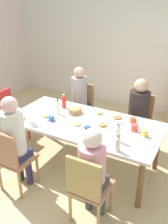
{
  "coord_description": "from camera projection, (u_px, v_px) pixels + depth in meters",
  "views": [
    {
      "loc": [
        1.43,
        -2.62,
        2.31
      ],
      "look_at": [
        0.0,
        0.0,
        0.88
      ],
      "focal_mm": 39.16,
      "sensor_mm": 36.0,
      "label": 1
    }
  ],
  "objects": [
    {
      "name": "ground_plane",
      "position": [
        84.0,
        164.0,
        3.69
      ],
      "size": [
        7.32,
        7.32,
        0.0
      ],
      "primitive_type": "plane",
      "color": "tan"
    },
    {
      "name": "wall_back",
      "position": [
        141.0,
        49.0,
        5.08
      ],
      "size": [
        6.34,
        0.12,
        2.6
      ],
      "primitive_type": "cube",
      "color": "silver",
      "rests_on": "ground_plane"
    },
    {
      "name": "dining_table",
      "position": [
        84.0,
        126.0,
        3.4
      ],
      "size": [
        2.12,
        1.01,
        0.73
      ],
      "color": "silver",
      "rests_on": "ground_plane"
    },
    {
      "name": "chair_0",
      "position": [
        12.0,
        157.0,
        2.99
      ],
      "size": [
        0.4,
        0.4,
        0.9
      ],
      "color": "#AD764B",
      "rests_on": "ground_plane"
    },
    {
      "name": "person_0",
      "position": [
        14.0,
        137.0,
        2.96
      ],
      "size": [
        0.3,
        0.3,
        1.28
      ],
      "color": "#272E43",
      "rests_on": "ground_plane"
    },
    {
      "name": "chair_1",
      "position": [
        139.0,
        118.0,
        3.94
      ],
      "size": [
        0.4,
        0.4,
        0.9
      ],
      "color": "#A88157",
      "rests_on": "ground_plane"
    },
    {
      "name": "person_1",
      "position": [
        139.0,
        108.0,
        3.77
      ],
      "size": [
        0.31,
        0.31,
        1.2
      ],
      "color": "#2A3B50",
      "rests_on": "ground_plane"
    },
    {
      "name": "chair_2",
      "position": [
        82.0,
        105.0,
        4.39
      ],
      "size": [
        0.4,
        0.4,
        0.9
      ],
      "color": "#B7754D",
      "rests_on": "ground_plane"
    },
    {
      "name": "person_2",
      "position": [
        79.0,
        96.0,
        4.23
      ],
      "size": [
        0.3,
        0.3,
        1.24
      ],
      "color": "#32374A",
      "rests_on": "ground_plane"
    },
    {
      "name": "chair_3",
      "position": [
        9.0,
        114.0,
        4.08
      ],
      "size": [
        0.4,
        0.4,
        0.9
      ],
      "color": "red",
      "rests_on": "ground_plane"
    },
    {
      "name": "chair_4",
      "position": [
        88.0,
        186.0,
        2.54
      ],
      "size": [
        0.4,
        0.4,
        0.9
      ],
      "color": "#B27A5A",
      "rests_on": "ground_plane"
    },
    {
      "name": "person_4",
      "position": [
        92.0,
        167.0,
        2.53
      ],
      "size": [
        0.3,
        0.3,
        1.15
      ],
      "color": "#383B41",
      "rests_on": "ground_plane"
    },
    {
      "name": "plate_0",
      "position": [
        103.0,
        126.0,
        3.24
      ],
      "size": [
        0.21,
        0.21,
        0.04
      ],
      "color": "silver",
      "rests_on": "dining_table"
    },
    {
      "name": "plate_1",
      "position": [
        47.0,
        117.0,
        3.48
      ],
      "size": [
        0.2,
        0.2,
        0.04
      ],
      "color": "silver",
      "rests_on": "dining_table"
    },
    {
      "name": "plate_2",
      "position": [
        22.0,
        119.0,
        3.42
      ],
      "size": [
        0.21,
        0.21,
        0.04
      ],
      "color": "silver",
      "rests_on": "dining_table"
    },
    {
      "name": "plate_3",
      "position": [
        100.0,
        113.0,
        3.58
      ],
      "size": [
        0.21,
        0.21,
        0.04
      ],
      "color": "silver",
      "rests_on": "dining_table"
    },
    {
      "name": "plate_4",
      "position": [
        77.0,
        125.0,
        3.27
      ],
      "size": [
        0.21,
        0.21,
        0.04
      ],
      "color": "silver",
      "rests_on": "dining_table"
    },
    {
      "name": "plate_5",
      "position": [
        118.0,
        118.0,
        3.44
      ],
      "size": [
        0.24,
        0.24,
        0.04
      ],
      "color": "white",
      "rests_on": "dining_table"
    },
    {
      "name": "bowl_0",
      "position": [
        75.0,
        110.0,
        3.6
      ],
      "size": [
        0.21,
        0.21,
        0.1
      ],
      "color": "#9C6847",
      "rests_on": "dining_table"
    },
    {
      "name": "cup_0",
      "position": [
        134.0,
        128.0,
        3.13
      ],
      "size": [
        0.12,
        0.08,
        0.09
      ],
      "color": "#C8483A",
      "rests_on": "dining_table"
    },
    {
      "name": "cup_1",
      "position": [
        33.0,
        123.0,
        3.26
      ],
      "size": [
        0.13,
        0.09,
        0.08
      ],
      "color": "white",
      "rests_on": "dining_table"
    },
    {
      "name": "cup_2",
      "position": [
        88.0,
        128.0,
        3.13
      ],
      "size": [
        0.12,
        0.08,
        0.08
      ],
      "color": "#3A6099",
      "rests_on": "dining_table"
    },
    {
      "name": "cup_3",
      "position": [
        133.0,
        120.0,
        3.33
      ],
      "size": [
        0.11,
        0.08,
        0.08
      ],
      "color": "#CE5336",
      "rests_on": "dining_table"
    },
    {
      "name": "cup_4",
      "position": [
        145.0,
        133.0,
        3.01
      ],
      "size": [
        0.11,
        0.07,
        0.09
      ],
      "color": "#EBCA4E",
      "rests_on": "dining_table"
    },
    {
      "name": "cup_5",
      "position": [
        52.0,
        118.0,
        3.38
      ],
      "size": [
        0.12,
        0.08,
        0.07
      ],
      "color": "#3B62A5",
      "rests_on": "dining_table"
    },
    {
      "name": "bottle_0",
      "position": [
        58.0,
        107.0,
        3.55
      ],
      "size": [
        0.06,
        0.06,
        0.23
      ],
      "color": "#ECE5CC",
      "rests_on": "dining_table"
    },
    {
      "name": "bottle_1",
      "position": [
        118.0,
        133.0,
        2.88
      ],
      "size": [
        0.06,
        0.06,
        0.23
      ],
      "color": "silver",
      "rests_on": "dining_table"
    },
    {
      "name": "bottle_2",
      "position": [
        118.0,
        144.0,
        2.7
      ],
      "size": [
        0.06,
        0.06,
        0.2
      ],
      "color": "silver",
      "rests_on": "dining_table"
    },
    {
      "name": "bottle_3",
      "position": [
        64.0,
        101.0,
        3.76
      ],
      "size": [
        0.07,
        0.07,
        0.22
      ],
      "color": "red",
      "rests_on": "dining_table"
    }
  ]
}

